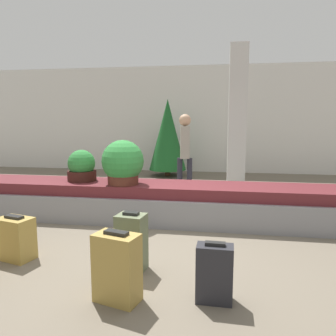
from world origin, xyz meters
The scene contains 12 objects.
ground_plane centered at (0.00, 0.00, 0.00)m, with size 18.00×18.00×0.00m, color #6B6051.
back_wall centered at (0.00, 6.31, 1.60)m, with size 18.00×0.06×3.20m.
carousel centered at (0.00, 1.24, 0.28)m, with size 8.88×0.97×0.59m.
pillar centered at (1.15, 3.70, 1.60)m, with size 0.39×0.39×3.20m.
suitcase_0 centered at (-0.10, -0.56, 0.31)m, with size 0.32×0.28×0.63m.
suitcase_1 centered at (0.78, -1.04, 0.26)m, with size 0.32×0.19×0.54m.
suitcase_2 centered at (-1.48, -0.51, 0.24)m, with size 0.45×0.34×0.51m.
suitcase_4 centered at (-0.06, -1.17, 0.31)m, with size 0.43×0.32×0.64m.
potted_plant_0 centered at (-1.45, 1.28, 0.82)m, with size 0.47×0.47×0.51m.
potted_plant_1 centered at (-0.69, 1.09, 0.92)m, with size 0.65×0.65×0.69m.
traveler_0 centered at (0.08, 2.83, 1.02)m, with size 0.31×0.34×1.70m.
decorated_tree centered at (-0.69, 5.39, 1.17)m, with size 1.05×1.05×2.16m.
Camera 1 is at (0.82, -3.75, 1.58)m, focal length 35.00 mm.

